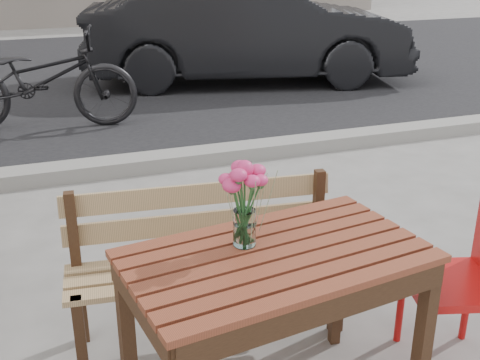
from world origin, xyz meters
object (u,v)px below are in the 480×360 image
at_px(parked_car, 247,29).
at_px(bicycle, 40,79).
at_px(main_vase, 245,194).
at_px(red_chair, 472,271).
at_px(main_table, 276,279).

height_order(parked_car, bicycle, parked_car).
bearing_deg(main_vase, bicycle, 97.52).
distance_m(red_chair, parked_car, 5.95).
bearing_deg(main_table, main_vase, 124.95).
height_order(red_chair, main_vase, main_vase).
distance_m(red_chair, main_vase, 1.09).
relative_size(main_vase, bicycle, 0.18).
relative_size(red_chair, bicycle, 0.42).
bearing_deg(bicycle, parked_car, -53.08).
height_order(main_table, red_chair, red_chair).
xyz_separation_m(main_vase, parked_car, (2.13, 5.70, -0.21)).
height_order(main_vase, parked_car, parked_car).
distance_m(parked_car, bicycle, 3.03).
bearing_deg(bicycle, main_table, -161.12).
bearing_deg(main_table, parked_car, 62.76).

